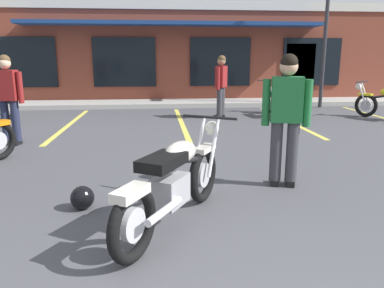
{
  "coord_description": "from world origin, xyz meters",
  "views": [
    {
      "loc": [
        -0.65,
        -0.91,
        1.64
      ],
      "look_at": [
        -0.19,
        3.73,
        0.55
      ],
      "focal_mm": 35.13,
      "sensor_mm": 36.0,
      "label": 1
    }
  ],
  "objects": [
    {
      "name": "ground_plane",
      "position": [
        0.0,
        3.91,
        0.0
      ],
      "size": [
        80.0,
        80.0,
        0.0
      ],
      "primitive_type": "plane",
      "color": "#47474C"
    },
    {
      "name": "sidewalk_kerb",
      "position": [
        0.0,
        12.14,
        0.07
      ],
      "size": [
        22.0,
        1.8,
        0.14
      ],
      "primitive_type": "cube",
      "color": "#A8A59E",
      "rests_on": "ground_plane"
    },
    {
      "name": "brick_storefront_building",
      "position": [
        0.0,
        15.87,
        1.77
      ],
      "size": [
        17.03,
        7.13,
        3.53
      ],
      "color": "brown",
      "rests_on": "ground_plane"
    },
    {
      "name": "painted_stall_lines",
      "position": [
        0.0,
        8.54,
        0.0
      ],
      "size": [
        11.25,
        4.8,
        0.01
      ],
      "color": "#DBCC4C",
      "rests_on": "ground_plane"
    },
    {
      "name": "motorcycle_foreground_classic",
      "position": [
        -0.47,
        2.55,
        0.46
      ],
      "size": [
        1.31,
        1.89,
        0.98
      ],
      "color": "black",
      "rests_on": "ground_plane"
    },
    {
      "name": "motorcycle_blue_standard",
      "position": [
        2.85,
        9.22,
        0.46
      ],
      "size": [
        0.82,
        2.09,
        0.98
      ],
      "color": "black",
      "rests_on": "ground_plane"
    },
    {
      "name": "person_in_black_shirt",
      "position": [
        -3.38,
        6.39,
        0.95
      ],
      "size": [
        0.61,
        0.32,
        1.68
      ],
      "color": "black",
      "rests_on": "ground_plane"
    },
    {
      "name": "person_by_back_row",
      "position": [
        0.97,
        3.59,
        0.95
      ],
      "size": [
        0.61,
        0.35,
        1.68
      ],
      "color": "black",
      "rests_on": "ground_plane"
    },
    {
      "name": "person_near_building",
      "position": [
        1.11,
        9.12,
        0.95
      ],
      "size": [
        0.4,
        0.57,
        1.68
      ],
      "color": "black",
      "rests_on": "ground_plane"
    },
    {
      "name": "helmet_on_pavement",
      "position": [
        -1.47,
        3.06,
        0.13
      ],
      "size": [
        0.26,
        0.26,
        0.26
      ],
      "color": "black",
      "rests_on": "ground_plane"
    },
    {
      "name": "parking_lot_lamp_post",
      "position": [
        4.78,
        10.93,
        3.33
      ],
      "size": [
        0.24,
        0.76,
        5.17
      ],
      "color": "#2D2D33",
      "rests_on": "ground_plane"
    }
  ]
}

